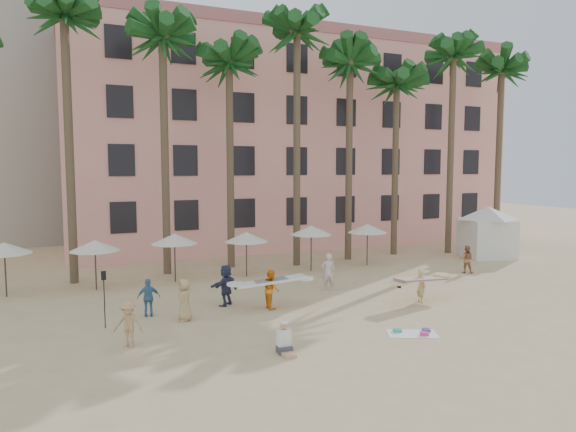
% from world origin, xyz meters
% --- Properties ---
extents(ground, '(120.00, 120.00, 0.00)m').
position_xyz_m(ground, '(0.00, 0.00, 0.00)').
color(ground, '#D1B789').
rests_on(ground, ground).
extents(pink_hotel, '(35.00, 14.00, 16.00)m').
position_xyz_m(pink_hotel, '(7.00, 26.00, 8.00)').
color(pink_hotel, '#F6A396').
rests_on(pink_hotel, ground).
extents(palm_row, '(44.40, 5.40, 16.30)m').
position_xyz_m(palm_row, '(0.51, 15.00, 12.97)').
color(palm_row, brown).
rests_on(palm_row, ground).
extents(umbrella_row, '(22.50, 2.70, 2.73)m').
position_xyz_m(umbrella_row, '(-3.00, 12.50, 2.33)').
color(umbrella_row, '#332B23').
rests_on(umbrella_row, ground).
extents(cabana, '(5.53, 5.53, 3.50)m').
position_xyz_m(cabana, '(16.27, 12.09, 2.07)').
color(cabana, silver).
rests_on(cabana, ground).
extents(beach_towel, '(2.05, 1.65, 0.14)m').
position_xyz_m(beach_towel, '(1.45, 0.44, 0.03)').
color(beach_towel, white).
rests_on(beach_towel, ground).
extents(carrier_yellow, '(3.00, 1.34, 1.55)m').
position_xyz_m(carrier_yellow, '(4.53, 4.00, 0.90)').
color(carrier_yellow, tan).
rests_on(carrier_yellow, ground).
extents(carrier_white, '(3.23, 0.89, 1.71)m').
position_xyz_m(carrier_white, '(-2.13, 5.76, 0.93)').
color(carrier_white, orange).
rests_on(carrier_white, ground).
extents(beachgoers, '(20.59, 6.24, 1.88)m').
position_xyz_m(beachgoers, '(-2.60, 6.27, 0.86)').
color(beachgoers, tan).
rests_on(beachgoers, ground).
extents(paddle, '(0.18, 0.04, 2.23)m').
position_xyz_m(paddle, '(-9.00, 5.61, 1.41)').
color(paddle, black).
rests_on(paddle, ground).
extents(seated_man, '(0.46, 0.80, 1.04)m').
position_xyz_m(seated_man, '(-3.71, 0.45, 0.36)').
color(seated_man, '#3F3F4C').
rests_on(seated_man, ground).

